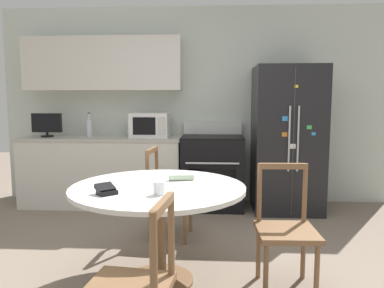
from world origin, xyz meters
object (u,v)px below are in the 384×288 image
object	(u,v)px
dining_chair_right	(286,230)
oven_range	(212,171)
microwave	(150,125)
countertop_tv	(47,124)
wallet	(106,190)
counter_bottle	(89,127)
refrigerator	(287,139)
dining_chair_far	(168,195)
candle_glass	(159,189)

from	to	relation	value
dining_chair_right	oven_range	bearing A→B (deg)	-76.96
microwave	countertop_tv	bearing A→B (deg)	-178.11
oven_range	wallet	xyz separation A→B (m)	(-0.71, -2.30, 0.31)
dining_chair_right	counter_bottle	bearing A→B (deg)	-46.58
countertop_tv	dining_chair_right	distance (m)	3.43
refrigerator	dining_chair_far	bearing A→B (deg)	-142.72
refrigerator	countertop_tv	distance (m)	3.07
microwave	wallet	size ratio (longest dim) A/B	2.79
refrigerator	countertop_tv	size ratio (longest dim) A/B	4.62
counter_bottle	wallet	world-z (taller)	counter_bottle
oven_range	wallet	distance (m)	2.42
microwave	dining_chair_right	distance (m)	2.56
dining_chair_right	candle_glass	xyz separation A→B (m)	(-0.89, -0.23, 0.35)
microwave	wallet	bearing A→B (deg)	-87.76
dining_chair_far	dining_chair_right	distance (m)	1.38
microwave	counter_bottle	xyz separation A→B (m)	(-0.82, 0.06, -0.04)
oven_range	dining_chair_right	distance (m)	2.13
counter_bottle	wallet	size ratio (longest dim) A/B	1.78
countertop_tv	candle_glass	bearing A→B (deg)	-51.86
oven_range	wallet	size ratio (longest dim) A/B	6.19
counter_bottle	candle_glass	distance (m)	2.71
dining_chair_far	dining_chair_right	size ratio (longest dim) A/B	1.00
microwave	dining_chair_far	xyz separation A→B (m)	(0.36, -1.12, -0.62)
dining_chair_right	candle_glass	size ratio (longest dim) A/B	10.09
dining_chair_right	wallet	size ratio (longest dim) A/B	5.17
counter_bottle	dining_chair_right	xyz separation A→B (m)	(2.16, -2.15, -0.58)
oven_range	microwave	distance (m)	0.99
microwave	counter_bottle	world-z (taller)	same
candle_glass	counter_bottle	bearing A→B (deg)	118.01
oven_range	dining_chair_right	size ratio (longest dim) A/B	1.20
counter_bottle	candle_glass	xyz separation A→B (m)	(1.27, -2.39, -0.23)
dining_chair_far	candle_glass	world-z (taller)	dining_chair_far
refrigerator	wallet	xyz separation A→B (m)	(-1.63, -2.24, -0.12)
refrigerator	countertop_tv	world-z (taller)	refrigerator
microwave	dining_chair_right	bearing A→B (deg)	-57.32
candle_glass	wallet	distance (m)	0.36
refrigerator	candle_glass	xyz separation A→B (m)	(-1.27, -2.24, -0.11)
dining_chair_far	oven_range	bearing A→B (deg)	164.02
countertop_tv	oven_range	bearing A→B (deg)	0.30
oven_range	candle_glass	distance (m)	2.34
oven_range	countertop_tv	bearing A→B (deg)	-179.70
oven_range	countertop_tv	distance (m)	2.22
countertop_tv	dining_chair_far	size ratio (longest dim) A/B	0.43
counter_bottle	countertop_tv	bearing A→B (deg)	-168.87
dining_chair_right	wallet	xyz separation A→B (m)	(-1.25, -0.24, 0.34)
microwave	countertop_tv	xyz separation A→B (m)	(-1.34, -0.04, 0.01)
oven_range	counter_bottle	world-z (taller)	counter_bottle
refrigerator	oven_range	bearing A→B (deg)	176.61
wallet	counter_bottle	bearing A→B (deg)	110.81
candle_glass	microwave	bearing A→B (deg)	101.01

